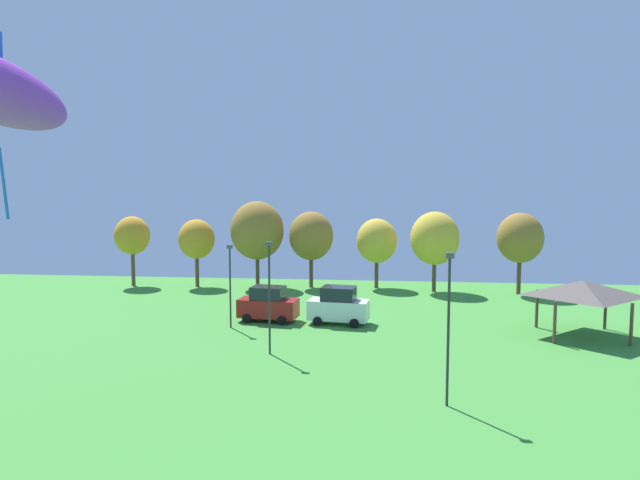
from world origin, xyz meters
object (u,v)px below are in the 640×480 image
(treeline_tree_2, at_px, (257,231))
(treeline_tree_4, at_px, (377,241))
(treeline_tree_0, at_px, (132,236))
(light_post_1, at_px, (449,321))
(treeline_tree_3, at_px, (311,236))
(treeline_tree_1, at_px, (197,239))
(parked_car_leftmost, at_px, (268,304))
(treeline_tree_5, at_px, (435,238))
(treeline_tree_6, at_px, (520,238))
(light_post_0, at_px, (269,291))
(parked_car_second_from_left, at_px, (339,306))
(park_pavilion, at_px, (582,289))
(light_post_3, at_px, (230,281))

(treeline_tree_2, xyz_separation_m, treeline_tree_4, (11.22, 0.87, -0.95))
(treeline_tree_0, xyz_separation_m, treeline_tree_2, (12.12, 0.39, 0.57))
(light_post_1, bearing_deg, treeline_tree_3, 108.31)
(treeline_tree_0, xyz_separation_m, treeline_tree_1, (6.30, 0.14, -0.30))
(treeline_tree_1, bearing_deg, parked_car_leftmost, -54.16)
(treeline_tree_5, relative_size, treeline_tree_6, 1.01)
(parked_car_leftmost, xyz_separation_m, treeline_tree_3, (1.36, 13.96, 3.67))
(light_post_0, height_order, treeline_tree_5, treeline_tree_5)
(treeline_tree_1, bearing_deg, parked_car_second_from_left, -42.70)
(treeline_tree_3, bearing_deg, treeline_tree_0, -176.95)
(light_post_1, height_order, treeline_tree_4, light_post_1)
(treeline_tree_1, bearing_deg, treeline_tree_2, 2.51)
(light_post_0, height_order, treeline_tree_2, treeline_tree_2)
(parked_car_second_from_left, bearing_deg, treeline_tree_4, 87.54)
(treeline_tree_0, xyz_separation_m, treeline_tree_3, (17.17, 0.92, 0.05))
(parked_car_leftmost, distance_m, treeline_tree_6, 23.94)
(light_post_0, relative_size, treeline_tree_3, 0.90)
(park_pavilion, bearing_deg, light_post_1, -127.58)
(parked_car_leftmost, relative_size, treeline_tree_5, 0.59)
(parked_car_leftmost, xyz_separation_m, treeline_tree_5, (12.73, 12.86, 3.65))
(treeline_tree_1, relative_size, treeline_tree_5, 0.88)
(treeline_tree_0, bearing_deg, park_pavilion, -22.21)
(treeline_tree_0, height_order, treeline_tree_4, treeline_tree_0)
(parked_car_leftmost, bearing_deg, treeline_tree_6, 38.86)
(parked_car_leftmost, relative_size, parked_car_second_from_left, 1.00)
(treeline_tree_3, height_order, treeline_tree_4, treeline_tree_3)
(treeline_tree_4, height_order, treeline_tree_6, treeline_tree_6)
(treeline_tree_2, relative_size, treeline_tree_6, 1.13)
(park_pavilion, xyz_separation_m, light_post_3, (-22.82, -0.24, 0.13))
(treeline_tree_1, relative_size, treeline_tree_3, 0.89)
(park_pavilion, bearing_deg, treeline_tree_6, 92.20)
(parked_car_second_from_left, height_order, treeline_tree_4, treeline_tree_4)
(treeline_tree_1, xyz_separation_m, treeline_tree_5, (22.25, -0.32, 0.33))
(park_pavilion, height_order, treeline_tree_3, treeline_tree_3)
(treeline_tree_0, height_order, treeline_tree_5, treeline_tree_5)
(parked_car_second_from_left, relative_size, treeline_tree_5, 0.59)
(parked_car_leftmost, relative_size, treeline_tree_4, 0.66)
(light_post_1, bearing_deg, treeline_tree_6, 71.06)
(treeline_tree_1, bearing_deg, treeline_tree_0, -178.77)
(treeline_tree_0, bearing_deg, light_post_3, -47.94)
(light_post_3, relative_size, treeline_tree_5, 0.77)
(parked_car_second_from_left, distance_m, light_post_1, 15.72)
(treeline_tree_3, xyz_separation_m, treeline_tree_4, (6.16, 0.35, -0.44))
(treeline_tree_1, height_order, treeline_tree_2, treeline_tree_2)
(light_post_3, bearing_deg, treeline_tree_6, 33.12)
(light_post_1, height_order, treeline_tree_5, treeline_tree_5)
(treeline_tree_3, relative_size, treeline_tree_5, 0.99)
(treeline_tree_4, bearing_deg, treeline_tree_3, -176.78)
(parked_car_second_from_left, xyz_separation_m, treeline_tree_3, (-3.66, 14.19, 3.62))
(light_post_0, xyz_separation_m, light_post_3, (-3.82, 5.77, -0.42))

